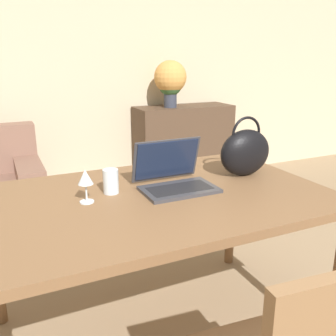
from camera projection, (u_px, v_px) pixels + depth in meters
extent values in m
cube|color=beige|center=(64.00, 59.00, 3.57)|extent=(10.00, 0.06, 2.70)
cube|color=brown|center=(157.00, 199.00, 1.72)|extent=(1.58, 1.00, 0.04)
cylinder|color=brown|center=(231.00, 213.00, 2.51)|extent=(0.06, 0.06, 0.73)
cube|color=#7F5B4C|center=(31.00, 193.00, 3.12)|extent=(0.20, 0.77, 0.56)
cube|color=#4C3828|center=(183.00, 146.00, 4.09)|extent=(1.05, 0.40, 0.87)
cube|color=#38383D|center=(179.00, 189.00, 1.76)|extent=(0.35, 0.22, 0.02)
cube|color=black|center=(180.00, 188.00, 1.75)|extent=(0.30, 0.14, 0.00)
cube|color=#38383D|center=(166.00, 159.00, 1.85)|extent=(0.35, 0.07, 0.21)
cube|color=#19233D|center=(167.00, 159.00, 1.84)|extent=(0.32, 0.06, 0.19)
cylinder|color=silver|center=(111.00, 181.00, 1.72)|extent=(0.07, 0.07, 0.11)
cylinder|color=silver|center=(87.00, 202.00, 1.62)|extent=(0.06, 0.06, 0.01)
cylinder|color=silver|center=(86.00, 193.00, 1.61)|extent=(0.01, 0.01, 0.08)
cone|color=silver|center=(85.00, 177.00, 1.59)|extent=(0.07, 0.07, 0.06)
ellipsoid|color=black|center=(245.00, 153.00, 1.96)|extent=(0.29, 0.14, 0.25)
torus|color=black|center=(246.00, 133.00, 1.93)|extent=(0.17, 0.01, 0.17)
cylinder|color=#333847|center=(170.00, 98.00, 3.83)|extent=(0.13, 0.13, 0.18)
sphere|color=#3D6B38|center=(170.00, 84.00, 3.79)|extent=(0.25, 0.25, 0.25)
sphere|color=#D6994C|center=(170.00, 77.00, 3.77)|extent=(0.33, 0.33, 0.33)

